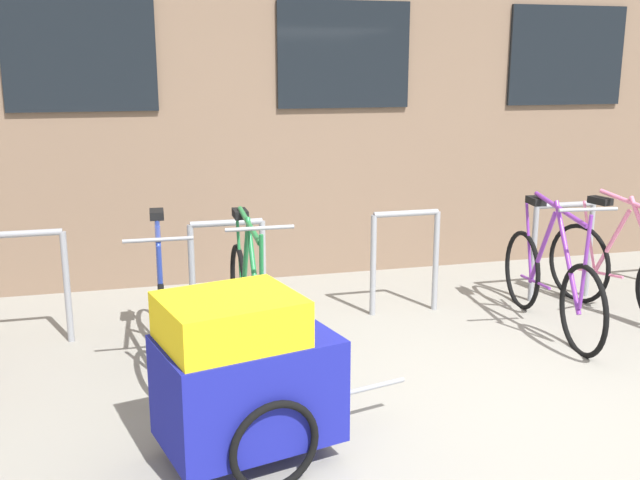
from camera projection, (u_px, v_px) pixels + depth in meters
ground_plane at (490, 413)px, 4.43m from camera, size 42.00×42.00×0.00m
bike_rack at (405, 251)px, 6.13m from camera, size 6.61×0.05×0.89m
bicycle_green at (250, 305)px, 5.18m from camera, size 0.44×1.80×1.10m
bicycle_pink at (623, 272)px, 6.06m from camera, size 0.49×1.68×1.09m
bicycle_blue at (162, 307)px, 5.16m from camera, size 0.44×1.70×1.06m
bicycle_purple at (550, 281)px, 5.80m from camera, size 0.44×1.77×1.10m
bike_trailer at (244, 375)px, 3.81m from camera, size 1.48×0.80×0.94m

